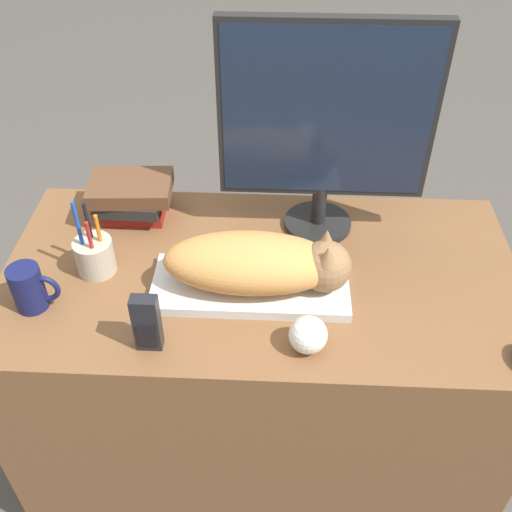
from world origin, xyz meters
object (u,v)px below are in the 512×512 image
(coffee_mug, at_px, (30,288))
(baseball, at_px, (308,335))
(keyboard, at_px, (250,287))
(cat, at_px, (263,263))
(monitor, at_px, (326,120))
(book_stack, at_px, (132,197))
(pen_cup, at_px, (95,255))
(phone, at_px, (147,323))

(coffee_mug, relative_size, baseball, 1.35)
(coffee_mug, distance_m, baseball, 0.61)
(keyboard, height_order, cat, cat)
(monitor, relative_size, book_stack, 2.49)
(pen_cup, bearing_deg, keyboard, -8.11)
(monitor, bearing_deg, cat, -117.97)
(cat, distance_m, monitor, 0.35)
(book_stack, bearing_deg, cat, -37.43)
(keyboard, bearing_deg, baseball, -52.33)
(pen_cup, xyz_separation_m, phone, (0.17, -0.22, 0.02))
(book_stack, bearing_deg, baseball, -43.97)
(monitor, relative_size, coffee_mug, 4.96)
(cat, height_order, phone, cat)
(coffee_mug, xyz_separation_m, book_stack, (0.15, 0.34, 0.01))
(cat, bearing_deg, phone, -142.77)
(coffee_mug, bearing_deg, pen_cup, 48.08)
(coffee_mug, relative_size, book_stack, 0.50)
(baseball, bearing_deg, coffee_mug, 171.21)
(cat, height_order, coffee_mug, cat)
(pen_cup, bearing_deg, book_stack, 78.39)
(book_stack, bearing_deg, coffee_mug, -114.53)
(coffee_mug, bearing_deg, keyboard, 8.44)
(keyboard, distance_m, pen_cup, 0.37)
(keyboard, relative_size, cat, 1.07)
(book_stack, bearing_deg, keyboard, -39.84)
(monitor, height_order, pen_cup, monitor)
(cat, distance_m, pen_cup, 0.40)
(cat, height_order, book_stack, cat)
(cat, distance_m, book_stack, 0.44)
(keyboard, xyz_separation_m, baseball, (0.13, -0.16, 0.03))
(coffee_mug, bearing_deg, monitor, 26.49)
(baseball, xyz_separation_m, phone, (-0.32, -0.01, 0.03))
(coffee_mug, xyz_separation_m, baseball, (0.60, -0.09, -0.01))
(keyboard, distance_m, coffee_mug, 0.48)
(monitor, distance_m, phone, 0.60)
(book_stack, bearing_deg, phone, -74.46)
(coffee_mug, height_order, pen_cup, pen_cup)
(monitor, xyz_separation_m, book_stack, (-0.48, 0.02, -0.24))
(keyboard, height_order, pen_cup, pen_cup)
(keyboard, height_order, book_stack, book_stack)
(keyboard, relative_size, phone, 3.27)
(phone, bearing_deg, book_stack, 105.54)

